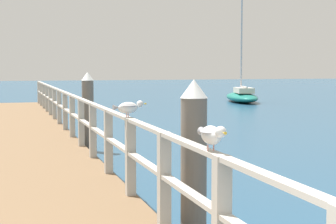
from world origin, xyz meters
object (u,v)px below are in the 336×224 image
(dock_piling_far, at_px, (88,112))
(seagull_foreground, at_px, (212,134))
(seagull_background, at_px, (129,107))
(boat_4, at_px, (242,96))
(dock_piling_near, at_px, (194,167))

(dock_piling_far, xyz_separation_m, seagull_foreground, (-0.38, -9.23, 0.55))
(dock_piling_far, height_order, seagull_background, dock_piling_far)
(seagull_background, bearing_deg, boat_4, 139.45)
(dock_piling_near, xyz_separation_m, dock_piling_far, (0.00, 7.71, 0.00))
(dock_piling_far, distance_m, seagull_foreground, 9.26)
(dock_piling_far, distance_m, boat_4, 19.46)
(seagull_foreground, relative_size, boat_4, 0.07)
(seagull_foreground, distance_m, boat_4, 27.71)
(dock_piling_near, relative_size, seagull_background, 4.02)
(dock_piling_far, relative_size, boat_4, 0.29)
(seagull_foreground, bearing_deg, dock_piling_near, -106.37)
(dock_piling_far, height_order, seagull_foreground, dock_piling_far)
(seagull_foreground, distance_m, seagull_background, 3.04)
(dock_piling_near, bearing_deg, dock_piling_far, 90.00)
(dock_piling_far, xyz_separation_m, seagull_background, (-0.37, -6.19, 0.55))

